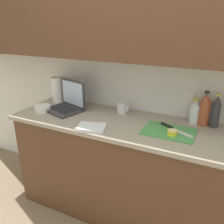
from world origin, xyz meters
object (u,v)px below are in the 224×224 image
Objects in this scene: bottle_green_soda at (216,112)px; cutting_board at (169,131)px; bottle_oil_tall at (205,110)px; paper_towel_roll at (58,90)px; laptop at (67,103)px; bowl_white at (43,108)px; measuring_cup at (122,108)px; bottle_water_clear at (195,112)px; lemon_half_cut at (172,132)px; knife at (171,127)px.

cutting_board is at bearing -139.52° from bottle_green_soda.
bottle_oil_tall reaches higher than paper_towel_roll.
laptop is 0.24m from bowl_white.
cutting_board is 3.63× the size of measuring_cup.
cutting_board is 1.79× the size of bottle_water_clear.
bottle_green_soda is at bearing 40.48° from cutting_board.
bottle_oil_tall reaches higher than lemon_half_cut.
measuring_cup is at bearing -1.10° from paper_towel_roll.
knife is at bearing -125.54° from bottle_water_clear.
bottle_oil_tall is (-0.08, 0.00, 0.00)m from bottle_green_soda.
bottle_oil_tall reaches higher than cutting_board.
paper_towel_roll is (-0.23, 0.16, 0.06)m from laptop.
knife is 0.32m from bottle_oil_tall.
lemon_half_cut is 0.33× the size of bottle_water_clear.
bottle_oil_tall is at bearing 59.85° from lemon_half_cut.
bottle_oil_tall reaches higher than measuring_cup.
bowl_white is at bearing -130.66° from laptop.
laptop is at bearing 32.62° from bowl_white.
bottle_oil_tall is (0.22, 0.20, 0.11)m from knife.
bottle_oil_tall is at bearing 3.43° from measuring_cup.
bowl_white reaches higher than knife.
bottle_green_soda is at bearing -0.00° from bottle_water_clear.
bottle_oil_tall is at bearing -0.00° from bottle_water_clear.
bottle_green_soda reaches higher than knife.
bottle_water_clear is at bearing 3.82° from measuring_cup.
bottle_water_clear is 1.37m from bowl_white.
lemon_half_cut is 0.67× the size of measuring_cup.
paper_towel_roll reaches higher than bowl_white.
lemon_half_cut is 0.37m from bottle_oil_tall.
bottle_water_clear reaches higher than knife.
bottle_water_clear is (0.14, 0.26, 0.10)m from cutting_board.
bowl_white is at bearing -147.10° from knife.
laptop is 1.52× the size of paper_towel_roll.
bottle_green_soda reaches higher than cutting_board.
bottle_oil_tall is (0.18, 0.31, 0.10)m from lemon_half_cut.
bottle_water_clear is 0.64m from measuring_cup.
paper_towel_roll is at bearing 167.39° from lemon_half_cut.
cutting_board is 0.31m from bottle_water_clear.
bottle_green_soda is at bearing 1.05° from paper_towel_roll.
cutting_board is 1.19m from bowl_white.
paper_towel_roll is at bearing 169.47° from cutting_board.
cutting_board is 0.41m from bottle_green_soda.
bottle_water_clear is (0.11, 0.31, 0.07)m from lemon_half_cut.
paper_towel_roll is (-1.53, -0.03, 0.00)m from bottle_green_soda.
bottle_water_clear is 0.85× the size of paper_towel_roll.
knife is 3.80× the size of lemon_half_cut.
laptop is at bearing 173.43° from lemon_half_cut.
measuring_cup is (0.51, 0.15, -0.02)m from laptop.
cutting_board is 1.42× the size of bottle_green_soda.
bowl_white is at bearing -167.29° from bottle_oil_tall.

